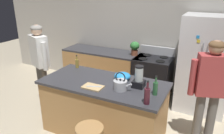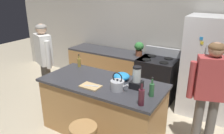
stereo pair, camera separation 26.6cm
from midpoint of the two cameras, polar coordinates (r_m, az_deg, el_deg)
name	(u,v)px [view 1 (the left image)]	position (r m, az deg, el deg)	size (l,w,h in m)	color
ground_plane	(104,131)	(3.86, -4.12, -16.36)	(14.00, 14.00, 0.00)	beige
back_wall	(145,32)	(4.97, 7.04, 9.06)	(8.00, 0.10, 2.70)	#BCB7AD
kitchen_island	(104,107)	(3.61, -4.31, -10.53)	(1.96, 0.92, 0.91)	#B7844C
back_counter_run	(105,69)	(5.18, -3.24, -0.66)	(2.00, 0.64, 0.91)	#B7844C
refrigerator	(204,65)	(4.38, 21.40, 0.47)	(0.90, 0.73, 1.84)	silver
stove_range	(152,78)	(4.73, 8.93, -2.84)	(0.76, 0.65, 1.09)	black
person_by_island_left	(40,59)	(4.42, -20.00, 1.97)	(0.58, 0.36, 1.66)	#66605B
person_by_sink_right	(210,85)	(3.33, 22.22, -4.42)	(0.59, 0.33, 1.64)	#66605B
potted_plant	(135,47)	(4.69, 4.34, 5.12)	(0.20, 0.20, 0.30)	brown
blender_appliance	(139,78)	(3.18, 4.67, -2.98)	(0.17, 0.17, 0.33)	black
bottle_olive_oil	(155,88)	(3.00, 8.79, -5.48)	(0.07, 0.07, 0.28)	#2D6638
bottle_wine	(147,95)	(2.76, 6.41, -7.45)	(0.08, 0.08, 0.32)	#471923
bottle_vinegar	(77,63)	(4.04, -11.02, 0.98)	(0.06, 0.06, 0.24)	olive
mixing_bowl	(122,76)	(3.45, 0.52, -2.44)	(0.26, 0.26, 0.12)	#268CD8
tea_kettle	(120,85)	(3.12, -0.23, -4.67)	(0.28, 0.20, 0.27)	#B7BABF
cutting_board	(93,87)	(3.23, -7.41, -5.26)	(0.30, 0.20, 0.02)	tan
chef_knife	(94,86)	(3.21, -7.12, -5.12)	(0.22, 0.03, 0.01)	#B7BABF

